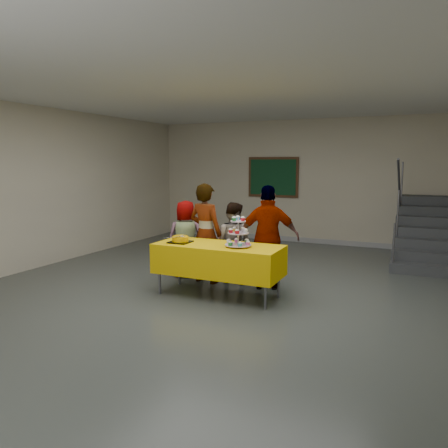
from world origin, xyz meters
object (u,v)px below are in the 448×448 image
object	(u,v)px
cupcake_stand	(238,235)
schoolchild_d	(268,238)
staircase	(430,236)
bake_table	(218,259)
schoolchild_c	(233,242)
bear_cake	(180,239)
schoolchild_a	(186,239)
schoolchild_b	(206,233)
noticeboard	(273,177)

from	to	relation	value
cupcake_stand	schoolchild_d	size ratio (longest dim) A/B	0.27
schoolchild_d	staircase	distance (m)	4.05
cupcake_stand	schoolchild_d	world-z (taller)	schoolchild_d
bake_table	schoolchild_c	distance (m)	0.81
cupcake_stand	bake_table	bearing A→B (deg)	174.08
schoolchild_c	bake_table	bearing A→B (deg)	97.27
bear_cake	schoolchild_a	xyz separation A→B (m)	(-0.40, 0.86, -0.17)
schoolchild_a	schoolchild_b	bearing A→B (deg)	140.90
schoolchild_a	noticeboard	distance (m)	4.16
bake_table	bear_cake	distance (m)	0.66
schoolchild_a	cupcake_stand	bearing A→B (deg)	130.38
schoolchild_d	staircase	size ratio (longest dim) A/B	0.68
schoolchild_a	staircase	world-z (taller)	staircase
bear_cake	schoolchild_d	size ratio (longest dim) A/B	0.22
staircase	schoolchild_d	bearing A→B (deg)	-124.82
bake_table	schoolchild_a	world-z (taller)	schoolchild_a
schoolchild_c	staircase	size ratio (longest dim) A/B	0.55
schoolchild_a	schoolchild_d	xyz separation A→B (m)	(1.54, -0.11, 0.15)
bake_table	bear_cake	size ratio (longest dim) A/B	5.25
schoolchild_c	cupcake_stand	bearing A→B (deg)	117.20
schoolchild_b	schoolchild_c	size ratio (longest dim) A/B	1.23
bear_cake	schoolchild_b	xyz separation A→B (m)	(0.08, 0.68, -0.01)
cupcake_stand	schoolchild_d	xyz separation A→B (m)	(0.21, 0.70, -0.13)
schoolchild_a	staircase	distance (m)	5.01
schoolchild_a	schoolchild_c	size ratio (longest dim) A/B	1.00
bear_cake	schoolchild_d	bearing A→B (deg)	33.62
cupcake_stand	schoolchild_a	xyz separation A→B (m)	(-1.32, 0.81, -0.28)
staircase	noticeboard	world-z (taller)	noticeboard
cupcake_stand	schoolchild_a	world-z (taller)	schoolchild_a
cupcake_stand	schoolchild_c	bearing A→B (deg)	118.43
staircase	noticeboard	xyz separation A→B (m)	(-3.63, 0.84, 1.11)
schoolchild_c	schoolchild_d	bearing A→B (deg)	167.71
cupcake_stand	schoolchild_c	xyz separation A→B (m)	(-0.45, 0.83, -0.28)
bear_cake	schoolchild_d	world-z (taller)	schoolchild_d
schoolchild_c	schoolchild_b	bearing A→B (deg)	26.37
schoolchild_c	staircase	xyz separation A→B (m)	(2.97, 3.19, -0.17)
noticeboard	staircase	bearing A→B (deg)	-12.97
bake_table	schoolchild_b	size ratio (longest dim) A/B	1.15
schoolchild_a	schoolchild_d	distance (m)	1.55
cupcake_stand	noticeboard	world-z (taller)	noticeboard
cupcake_stand	schoolchild_d	distance (m)	0.74
bear_cake	schoolchild_b	distance (m)	0.68
bear_cake	staircase	bearing A→B (deg)	49.79
schoolchild_c	schoolchild_d	world-z (taller)	schoolchild_d
bear_cake	schoolchild_a	distance (m)	0.97
schoolchild_a	noticeboard	xyz separation A→B (m)	(0.21, 4.05, 0.94)
bake_table	schoolchild_d	bearing A→B (deg)	50.72
bake_table	noticeboard	distance (m)	4.99
bake_table	cupcake_stand	world-z (taller)	cupcake_stand
staircase	cupcake_stand	bearing A→B (deg)	-122.11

